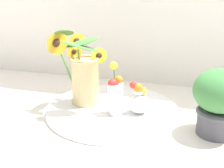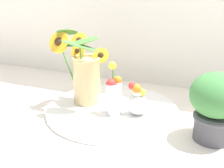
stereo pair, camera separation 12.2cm
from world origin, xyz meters
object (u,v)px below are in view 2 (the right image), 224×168
Objects in this scene: mason_jar_sunflowers at (85,73)px; vase_small_center at (114,94)px; potted_plant at (216,104)px; serving_tray at (112,110)px; vase_bulb_right at (137,102)px.

mason_jar_sunflowers reaches higher than vase_small_center.
mason_jar_sunflowers is 0.17m from vase_small_center.
vase_small_center is at bearing 177.15° from potted_plant.
mason_jar_sunflowers reaches higher than serving_tray.
vase_small_center is (0.03, -0.05, 0.09)m from serving_tray.
mason_jar_sunflowers is at bearing 174.26° from serving_tray.
potted_plant is (0.40, -0.07, 0.12)m from serving_tray.
mason_jar_sunflowers reaches higher than potted_plant.
serving_tray is 4.11× the size of vase_bulb_right.
vase_small_center reaches higher than vase_bulb_right.
mason_jar_sunflowers is 1.57× the size of vase_small_center.
potted_plant is at bearing -8.63° from mason_jar_sunflowers.
potted_plant is (0.37, -0.02, 0.03)m from vase_small_center.
mason_jar_sunflowers is 2.48× the size of vase_bulb_right.
vase_small_center is 0.86× the size of potted_plant.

